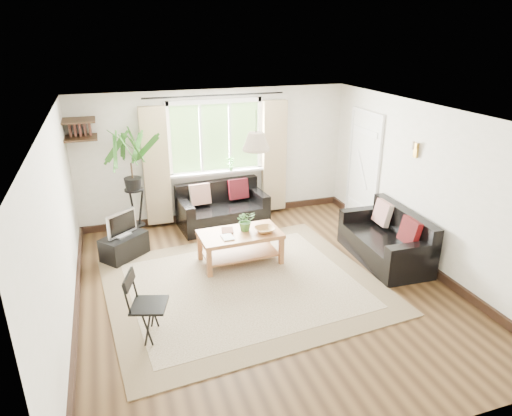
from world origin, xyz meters
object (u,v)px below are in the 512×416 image
object	(u,v)px
sofa_right	(385,237)
tv_stand	(124,246)
folding_chair	(149,306)
sofa_back	(223,207)
palm_stand	(133,185)
coffee_table	(240,247)

from	to	relation	value
sofa_right	tv_stand	distance (m)	4.06
sofa_right	folding_chair	distance (m)	3.75
sofa_back	folding_chair	size ratio (longest dim) A/B	1.88
sofa_back	palm_stand	xyz separation A→B (m)	(-1.52, 0.03, 0.57)
tv_stand	palm_stand	world-z (taller)	palm_stand
coffee_table	palm_stand	bearing A→B (deg)	133.48
sofa_back	folding_chair	bearing A→B (deg)	-124.37
tv_stand	folding_chair	xyz separation A→B (m)	(0.17, -2.17, 0.23)
coffee_table	palm_stand	xyz separation A→B (m)	(-1.42, 1.49, 0.68)
coffee_table	tv_stand	size ratio (longest dim) A/B	1.76
sofa_right	palm_stand	bearing A→B (deg)	-118.23
tv_stand	folding_chair	world-z (taller)	folding_chair
palm_stand	folding_chair	xyz separation A→B (m)	(-0.09, -2.93, -0.52)
coffee_table	palm_stand	distance (m)	2.17
sofa_back	tv_stand	xyz separation A→B (m)	(-1.79, -0.74, -0.18)
coffee_table	tv_stand	distance (m)	1.83
coffee_table	tv_stand	world-z (taller)	coffee_table
sofa_back	tv_stand	size ratio (longest dim) A/B	2.24
folding_chair	sofa_back	bearing A→B (deg)	-11.55
coffee_table	folding_chair	xyz separation A→B (m)	(-1.51, -1.44, 0.17)
tv_stand	palm_stand	size ratio (longest dim) A/B	0.37
sofa_back	folding_chair	distance (m)	3.32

